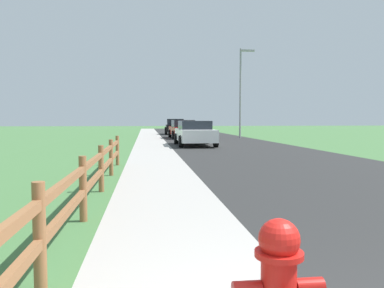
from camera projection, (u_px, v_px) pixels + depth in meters
ground_plane at (165, 141)px, 26.58m from camera, size 120.00×120.00×0.00m
road_asphalt at (210, 139)px, 28.98m from camera, size 7.00×66.00×0.01m
curb_concrete at (123, 139)px, 28.20m from camera, size 6.00×66.00×0.01m
grass_verge at (102, 140)px, 28.02m from camera, size 5.00×66.00×0.00m
rail_fence at (94, 173)px, 6.64m from camera, size 0.11×11.54×0.96m
parked_suv_white at (195, 133)px, 21.72m from camera, size 2.10×4.87×1.40m
parked_car_red at (183, 129)px, 30.10m from camera, size 2.13×5.02×1.44m
parked_car_black at (175, 127)px, 38.05m from camera, size 2.15×4.28×1.53m
street_lamp at (242, 86)px, 29.97m from camera, size 1.17×0.20×7.01m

